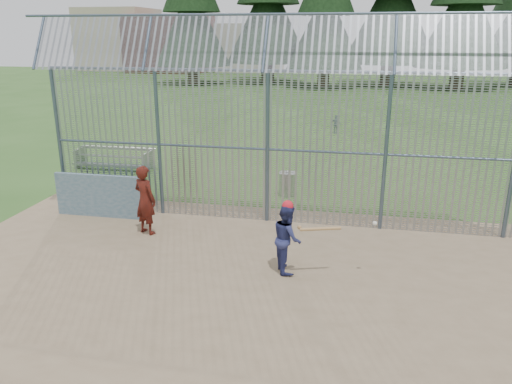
% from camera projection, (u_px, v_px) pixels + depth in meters
% --- Properties ---
extents(ground, '(120.00, 120.00, 0.00)m').
position_uv_depth(ground, '(237.00, 280.00, 10.34)').
color(ground, '#2D511E').
rests_on(ground, ground).
extents(dirt_infield, '(14.00, 10.00, 0.02)m').
position_uv_depth(dirt_infield, '(231.00, 292.00, 9.87)').
color(dirt_infield, '#756047').
rests_on(dirt_infield, ground).
extents(dugout_wall, '(2.50, 0.12, 1.20)m').
position_uv_depth(dugout_wall, '(99.00, 196.00, 13.72)').
color(dugout_wall, '#38566B').
rests_on(dugout_wall, dirt_infield).
extents(batter, '(0.78, 0.87, 1.48)m').
position_uv_depth(batter, '(287.00, 238.00, 10.53)').
color(batter, navy).
rests_on(batter, dirt_infield).
extents(onlooker, '(0.76, 0.65, 1.77)m').
position_uv_depth(onlooker, '(145.00, 200.00, 12.48)').
color(onlooker, maroon).
rests_on(onlooker, dirt_infield).
extents(bg_kid_seated, '(0.61, 0.46, 0.96)m').
position_uv_depth(bg_kid_seated, '(336.00, 124.00, 25.18)').
color(bg_kid_seated, slate).
rests_on(bg_kid_seated, ground).
extents(batting_gear, '(1.94, 0.42, 0.56)m').
position_uv_depth(batting_gear, '(298.00, 212.00, 10.27)').
color(batting_gear, red).
rests_on(batting_gear, ground).
extents(trash_can, '(0.56, 0.56, 0.82)m').
position_uv_depth(trash_can, '(287.00, 184.00, 15.63)').
color(trash_can, gray).
rests_on(trash_can, ground).
extents(bleacher, '(3.00, 0.95, 0.72)m').
position_uv_depth(bleacher, '(114.00, 157.00, 18.82)').
color(bleacher, slate).
rests_on(bleacher, ground).
extents(backstop_fence, '(20.09, 0.81, 5.30)m').
position_uv_depth(backstop_fence, '(338.00, 139.00, 12.48)').
color(backstop_fence, '#47566B').
rests_on(backstop_fence, ground).
extents(distant_buildings, '(26.50, 10.50, 8.00)m').
position_uv_depth(distant_buildings, '(166.00, 43.00, 66.34)').
color(distant_buildings, brown).
rests_on(distant_buildings, ground).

